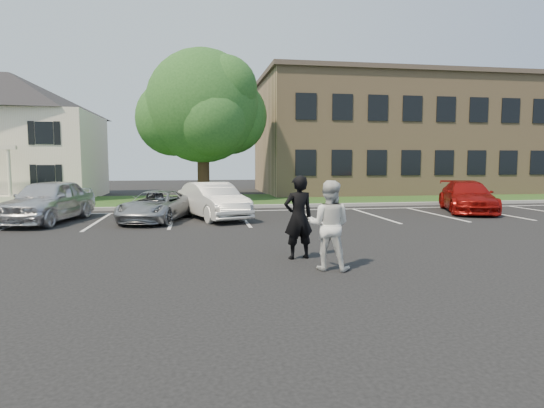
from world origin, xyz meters
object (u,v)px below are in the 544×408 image
at_px(house, 9,136).
at_px(tree, 204,109).
at_px(car_silver_minivan, 156,206).
at_px(car_red_compact, 467,197).
at_px(car_silver_west, 48,201).
at_px(office_building, 409,136).
at_px(man_white_shirt, 329,225).
at_px(man_black_suit, 298,217).
at_px(car_white_sedan, 213,201).

xyz_separation_m(house, tree, (11.69, -2.79, 1.52)).
height_order(car_silver_minivan, car_red_compact, car_red_compact).
bearing_deg(car_red_compact, car_silver_west, -157.46).
xyz_separation_m(office_building, car_red_compact, (-3.70, -13.39, -3.46)).
xyz_separation_m(office_building, car_silver_west, (-21.40, -13.88, -3.34)).
relative_size(house, office_building, 0.46).
xyz_separation_m(tree, man_white_shirt, (2.21, -18.10, -4.39)).
distance_m(man_black_suit, man_white_shirt, 1.24).
bearing_deg(car_silver_minivan, man_white_shirt, -46.67).
bearing_deg(man_black_suit, man_white_shirt, 99.01).
height_order(man_white_shirt, car_silver_minivan, man_white_shirt).
distance_m(office_building, car_silver_minivan, 22.76).
bearing_deg(man_white_shirt, car_silver_minivan, -38.95).
xyz_separation_m(car_silver_minivan, car_white_sedan, (2.20, 0.37, 0.14)).
bearing_deg(man_white_shirt, car_white_sedan, -52.27).
height_order(tree, car_silver_minivan, tree).
relative_size(house, tree, 1.17).
bearing_deg(office_building, car_white_sedan, -137.60).
height_order(house, car_silver_minivan, house).
height_order(house, office_building, office_building).
height_order(man_black_suit, car_silver_minivan, man_black_suit).
bearing_deg(office_building, tree, -162.56).
relative_size(tree, man_black_suit, 4.42).
distance_m(tree, man_black_suit, 17.57).
xyz_separation_m(office_building, man_black_suit, (-13.49, -21.74, -3.16)).
bearing_deg(car_silver_minivan, man_black_suit, -45.57).
bearing_deg(man_black_suit, car_white_sedan, -87.63).
xyz_separation_m(man_white_shirt, car_silver_minivan, (-4.30, 8.66, -0.38)).
bearing_deg(car_silver_minivan, house, 145.09).
relative_size(man_black_suit, car_silver_west, 0.41).
bearing_deg(car_white_sedan, car_red_compact, -17.34).
height_order(man_black_suit, car_white_sedan, man_black_suit).
distance_m(car_silver_minivan, car_white_sedan, 2.24).
height_order(house, man_black_suit, house).
bearing_deg(man_white_shirt, car_red_compact, -109.98).
bearing_deg(man_black_suit, car_red_compact, -149.39).
xyz_separation_m(tree, car_red_compact, (11.61, -8.58, -4.65)).
distance_m(house, car_silver_west, 13.46).
bearing_deg(car_silver_minivan, car_white_sedan, 26.53).
bearing_deg(man_black_suit, office_building, -131.66).
bearing_deg(office_building, man_white_shirt, -119.75).
bearing_deg(car_silver_minivan, car_red_compact, 20.50).
xyz_separation_m(house, man_black_suit, (13.51, -19.72, -2.83)).
height_order(office_building, tree, tree).
relative_size(man_black_suit, man_white_shirt, 1.04).
xyz_separation_m(office_building, car_silver_minivan, (-17.39, -14.25, -3.57)).
relative_size(office_building, car_silver_minivan, 5.33).
relative_size(tree, car_red_compact, 1.84).
relative_size(man_white_shirt, car_white_sedan, 0.43).
bearing_deg(tree, car_silver_west, -123.91).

